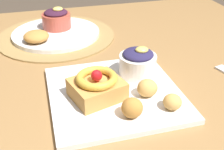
{
  "coord_description": "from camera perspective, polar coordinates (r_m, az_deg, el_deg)",
  "views": [
    {
      "loc": [
        -0.13,
        -0.65,
        1.09
      ],
      "look_at": [
        0.01,
        -0.14,
        0.77
      ],
      "focal_mm": 45.78,
      "sensor_mm": 36.0,
      "label": 1
    }
  ],
  "objects": [
    {
      "name": "dining_table",
      "position": [
        0.8,
        -2.93,
        -3.64
      ],
      "size": [
        1.22,
        0.97,
        0.73
      ],
      "color": "olive",
      "rests_on": "ground_plane"
    },
    {
      "name": "woven_placemat",
      "position": [
        0.92,
        -11.03,
        7.7
      ],
      "size": [
        0.36,
        0.36,
        0.0
      ],
      "primitive_type": "cylinder",
      "color": "#997A47",
      "rests_on": "dining_table"
    },
    {
      "name": "front_plate",
      "position": [
        0.62,
        0.49,
        -3.61
      ],
      "size": [
        0.28,
        0.28,
        0.01
      ],
      "primitive_type": "cube",
      "color": "white",
      "rests_on": "dining_table"
    },
    {
      "name": "cake_slice",
      "position": [
        0.58,
        -3.03,
        -2.23
      ],
      "size": [
        0.12,
        0.11,
        0.06
      ],
      "rotation": [
        0.0,
        0.0,
        0.29
      ],
      "color": "#C68E47",
      "rests_on": "front_plate"
    },
    {
      "name": "berry_ramekin",
      "position": [
        0.66,
        5.18,
        2.47
      ],
      "size": [
        0.09,
        0.09,
        0.07
      ],
      "color": "white",
      "rests_on": "front_plate"
    },
    {
      "name": "fritter_front",
      "position": [
        0.57,
        11.98,
        -5.26
      ],
      "size": [
        0.04,
        0.04,
        0.03
      ],
      "primitive_type": "ellipsoid",
      "color": "tan",
      "rests_on": "front_plate"
    },
    {
      "name": "fritter_middle",
      "position": [
        0.54,
        4.04,
        -6.54
      ],
      "size": [
        0.04,
        0.04,
        0.04
      ],
      "primitive_type": "ellipsoid",
      "color": "#BC7F38",
      "rests_on": "front_plate"
    },
    {
      "name": "fritter_back",
      "position": [
        0.6,
        7.08,
        -2.58
      ],
      "size": [
        0.04,
        0.04,
        0.04
      ],
      "primitive_type": "ellipsoid",
      "color": "tan",
      "rests_on": "front_plate"
    },
    {
      "name": "back_plate",
      "position": [
        0.92,
        -11.08,
        8.18
      ],
      "size": [
        0.27,
        0.27,
        0.01
      ],
      "primitive_type": "cylinder",
      "color": "white",
      "rests_on": "woven_placemat"
    },
    {
      "name": "back_ramekin",
      "position": [
        0.94,
        -11.03,
        10.96
      ],
      "size": [
        0.09,
        0.09,
        0.07
      ],
      "color": "#B24C3D",
      "rests_on": "back_plate"
    },
    {
      "name": "back_pastry",
      "position": [
        0.85,
        -14.89,
        7.47
      ],
      "size": [
        0.07,
        0.07,
        0.03
      ],
      "primitive_type": "ellipsoid",
      "color": "#B77F3D",
      "rests_on": "back_plate"
    }
  ]
}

